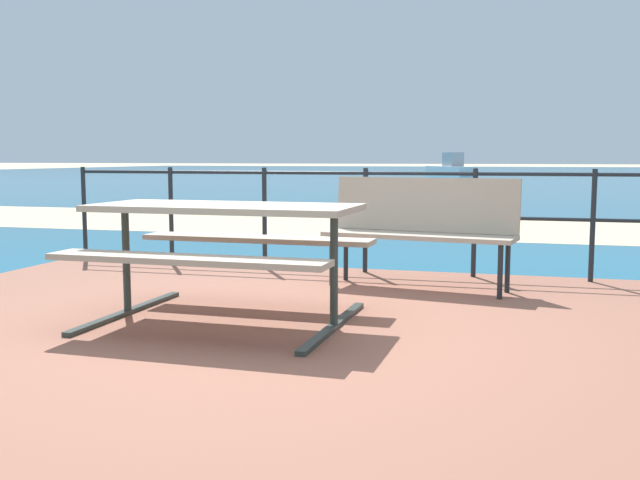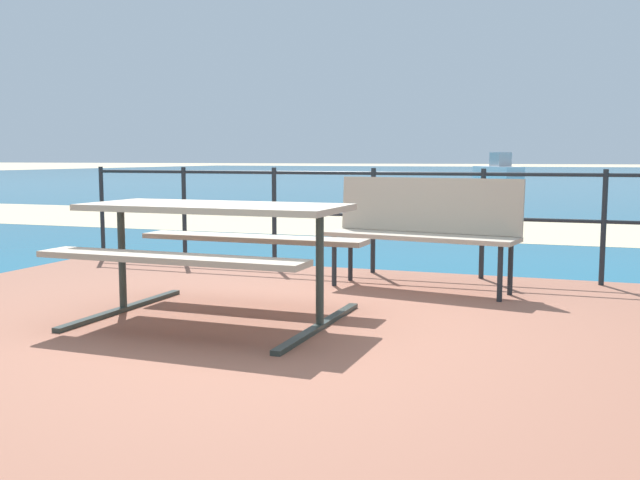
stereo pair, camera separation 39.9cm
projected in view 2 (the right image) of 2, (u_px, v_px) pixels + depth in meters
ground_plane at (267, 341)px, 4.42m from camera, size 240.00×240.00×0.00m
patio_paving at (267, 336)px, 4.42m from camera, size 6.40×5.20×0.06m
sea_water at (547, 177)px, 41.85m from camera, size 90.00×90.00×0.01m
beach_strip at (461, 227)px, 11.63m from camera, size 54.02×4.38×0.01m
picnic_table at (215, 230)px, 4.68m from camera, size 1.71×1.39×0.76m
park_bench at (424, 223)px, 5.80m from camera, size 1.58×0.65×0.89m
railing_fence at (373, 208)px, 6.61m from camera, size 5.94×0.04×0.96m
boat_near at (498, 168)px, 44.35m from camera, size 3.52×5.23×1.40m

